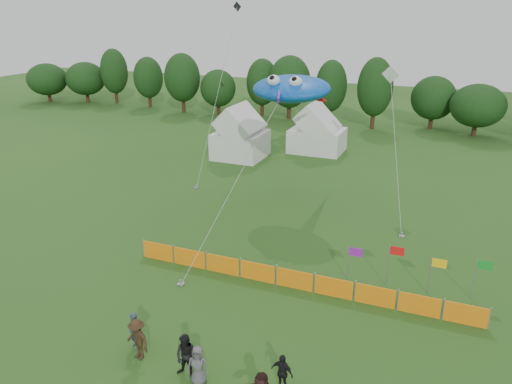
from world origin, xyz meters
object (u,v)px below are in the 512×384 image
at_px(stingray_kite, 293,88).
at_px(spectator_d, 282,372).
at_px(tent_right, 317,133).
at_px(spectator_e, 198,366).
at_px(tent_left, 240,137).
at_px(spectator_c, 137,339).
at_px(spectator_b, 186,356).
at_px(barrier_fence, 294,279).
at_px(spectator_a, 134,331).

bearing_deg(stingray_kite, spectator_d, -72.23).
bearing_deg(tent_right, spectator_e, -81.64).
xyz_separation_m(tent_left, tent_right, (6.07, 4.76, -0.17)).
bearing_deg(spectator_c, tent_right, 108.36).
distance_m(spectator_b, stingray_kite, 20.67).
bearing_deg(tent_right, barrier_fence, -76.56).
relative_size(barrier_fence, spectator_b, 9.89).
xyz_separation_m(tent_right, spectator_e, (4.85, -33.02, -1.00)).
bearing_deg(spectator_e, spectator_b, 142.53).
xyz_separation_m(spectator_b, stingray_kite, (-2.34, 19.21, 7.26)).
relative_size(tent_right, spectator_a, 3.10).
height_order(spectator_c, spectator_d, spectator_c).
xyz_separation_m(barrier_fence, spectator_d, (1.81, -6.94, 0.27)).
bearing_deg(spectator_a, spectator_d, 24.05).
distance_m(tent_left, barrier_fence, 23.74).
bearing_deg(spectator_a, spectator_e, 9.13).
height_order(tent_left, spectator_b, tent_left).
bearing_deg(stingray_kite, tent_left, 132.10).
bearing_deg(stingray_kite, tent_right, 97.89).
distance_m(spectator_d, stingray_kite, 20.81).
height_order(spectator_a, spectator_c, spectator_c).
relative_size(tent_left, spectator_b, 2.49).
height_order(spectator_a, stingray_kite, stingray_kite).
distance_m(barrier_fence, spectator_e, 7.97).
bearing_deg(barrier_fence, spectator_b, -103.19).
distance_m(barrier_fence, stingray_kite, 14.49).
relative_size(spectator_b, spectator_d, 1.18).
relative_size(barrier_fence, spectator_e, 10.71).
bearing_deg(stingray_kite, barrier_fence, -70.38).
xyz_separation_m(spectator_a, spectator_b, (2.82, -0.65, 0.08)).
height_order(barrier_fence, spectator_d, spectator_d).
distance_m(barrier_fence, spectator_c, 8.54).
bearing_deg(barrier_fence, spectator_c, -118.76).
xyz_separation_m(spectator_a, spectator_c, (0.50, -0.49, 0.07)).
distance_m(barrier_fence, spectator_d, 7.18).
relative_size(tent_left, tent_right, 0.88).
bearing_deg(spectator_c, tent_left, 121.00).
height_order(tent_left, spectator_a, tent_left).
xyz_separation_m(barrier_fence, spectator_b, (-1.79, -7.63, 0.40)).
height_order(tent_right, spectator_d, tent_right).
bearing_deg(barrier_fence, tent_left, 120.65).
relative_size(spectator_c, spectator_d, 1.17).
relative_size(tent_left, stingray_kite, 0.21).
xyz_separation_m(spectator_a, spectator_d, (6.41, 0.05, -0.06)).
bearing_deg(spectator_e, spectator_c, 155.77).
xyz_separation_m(spectator_d, spectator_e, (-2.96, -0.94, 0.07)).
relative_size(barrier_fence, spectator_d, 11.70).
relative_size(spectator_e, stingray_kite, 0.08).
height_order(spectator_b, spectator_d, spectator_b).
distance_m(tent_left, tent_right, 7.72).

